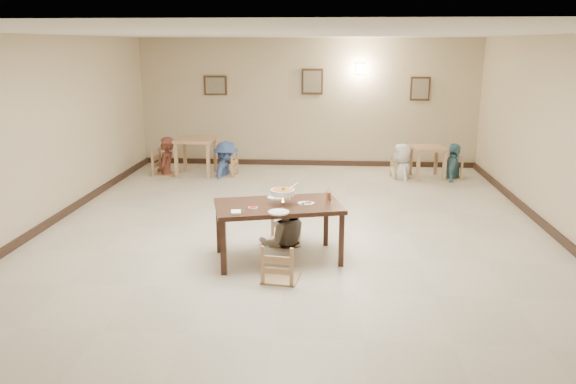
# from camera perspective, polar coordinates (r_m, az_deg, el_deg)

# --- Properties ---
(floor) EXTENTS (10.00, 10.00, 0.00)m
(floor) POSITION_cam_1_polar(r_m,az_deg,el_deg) (8.87, 0.67, -3.96)
(floor) COLOR beige
(floor) RESTS_ON ground
(ceiling) EXTENTS (10.00, 10.00, 0.00)m
(ceiling) POSITION_cam_1_polar(r_m,az_deg,el_deg) (8.40, 0.73, 15.81)
(ceiling) COLOR silver
(ceiling) RESTS_ON wall_back
(wall_back) EXTENTS (10.00, 0.00, 10.00)m
(wall_back) POSITION_cam_1_polar(r_m,az_deg,el_deg) (13.46, 2.03, 9.03)
(wall_back) COLOR #C2B08F
(wall_back) RESTS_ON floor
(wall_front) EXTENTS (10.00, 0.00, 10.00)m
(wall_front) POSITION_cam_1_polar(r_m,az_deg,el_deg) (3.68, -4.16, -6.81)
(wall_front) COLOR #C2B08F
(wall_front) RESTS_ON floor
(wall_left) EXTENTS (0.00, 10.00, 10.00)m
(wall_left) POSITION_cam_1_polar(r_m,az_deg,el_deg) (9.61, -23.95, 5.45)
(wall_left) COLOR #C2B08F
(wall_left) RESTS_ON floor
(wall_right) EXTENTS (0.00, 10.00, 10.00)m
(wall_right) POSITION_cam_1_polar(r_m,az_deg,el_deg) (9.18, 26.59, 4.77)
(wall_right) COLOR #C2B08F
(wall_right) RESTS_ON floor
(baseboard_back) EXTENTS (8.00, 0.06, 0.12)m
(baseboard_back) POSITION_cam_1_polar(r_m,az_deg,el_deg) (13.65, 1.97, 2.99)
(baseboard_back) COLOR black
(baseboard_back) RESTS_ON floor
(baseboard_left) EXTENTS (0.06, 10.00, 0.12)m
(baseboard_left) POSITION_cam_1_polar(r_m,az_deg,el_deg) (9.91, -22.94, -2.77)
(baseboard_left) COLOR black
(baseboard_left) RESTS_ON floor
(baseboard_right) EXTENTS (0.06, 10.00, 0.12)m
(baseboard_right) POSITION_cam_1_polar(r_m,az_deg,el_deg) (9.48, 25.42, -3.80)
(baseboard_right) COLOR black
(baseboard_right) RESTS_ON floor
(picture_a) EXTENTS (0.55, 0.04, 0.45)m
(picture_a) POSITION_cam_1_polar(r_m,az_deg,el_deg) (13.64, -7.40, 10.68)
(picture_a) COLOR #382515
(picture_a) RESTS_ON wall_back
(picture_b) EXTENTS (0.50, 0.04, 0.60)m
(picture_b) POSITION_cam_1_polar(r_m,az_deg,el_deg) (13.37, 2.48, 11.14)
(picture_b) COLOR #382515
(picture_b) RESTS_ON wall_back
(picture_c) EXTENTS (0.45, 0.04, 0.55)m
(picture_c) POSITION_cam_1_polar(r_m,az_deg,el_deg) (13.54, 13.28, 10.17)
(picture_c) COLOR #382515
(picture_c) RESTS_ON wall_back
(wall_sconce) EXTENTS (0.16, 0.05, 0.22)m
(wall_sconce) POSITION_cam_1_polar(r_m,az_deg,el_deg) (13.37, 7.33, 12.32)
(wall_sconce) COLOR #FFD88C
(wall_sconce) RESTS_ON wall_back
(main_table) EXTENTS (1.85, 1.33, 0.78)m
(main_table) POSITION_cam_1_polar(r_m,az_deg,el_deg) (7.52, -1.01, -1.84)
(main_table) COLOR #381F14
(main_table) RESTS_ON floor
(chair_far) EXTENTS (0.47, 0.47, 1.00)m
(chair_far) POSITION_cam_1_polar(r_m,az_deg,el_deg) (8.23, -0.32, -1.83)
(chair_far) COLOR tan
(chair_far) RESTS_ON floor
(chair_near) EXTENTS (0.44, 0.44, 0.93)m
(chair_near) POSITION_cam_1_polar(r_m,az_deg,el_deg) (6.94, -0.75, -5.33)
(chair_near) COLOR tan
(chair_near) RESTS_ON floor
(main_diner) EXTENTS (0.88, 0.77, 1.53)m
(main_diner) POSITION_cam_1_polar(r_m,az_deg,el_deg) (8.11, -0.46, -0.12)
(main_diner) COLOR gray
(main_diner) RESTS_ON floor
(curry_warmer) EXTENTS (0.36, 0.32, 0.29)m
(curry_warmer) POSITION_cam_1_polar(r_m,az_deg,el_deg) (7.44, -0.55, -0.04)
(curry_warmer) COLOR silver
(curry_warmer) RESTS_ON main_table
(rice_plate_far) EXTENTS (0.26, 0.26, 0.06)m
(rice_plate_far) POSITION_cam_1_polar(r_m,az_deg,el_deg) (7.78, -1.15, -0.55)
(rice_plate_far) COLOR white
(rice_plate_far) RESTS_ON main_table
(rice_plate_near) EXTENTS (0.27, 0.27, 0.06)m
(rice_plate_near) POSITION_cam_1_polar(r_m,az_deg,el_deg) (7.11, -0.96, -2.04)
(rice_plate_near) COLOR white
(rice_plate_near) RESTS_ON main_table
(fried_plate) EXTENTS (0.23, 0.23, 0.05)m
(fried_plate) POSITION_cam_1_polar(r_m,az_deg,el_deg) (7.50, 1.83, -1.12)
(fried_plate) COLOR white
(fried_plate) RESTS_ON main_table
(chili_dish) EXTENTS (0.12, 0.12, 0.02)m
(chili_dish) POSITION_cam_1_polar(r_m,az_deg,el_deg) (7.31, -3.59, -1.60)
(chili_dish) COLOR white
(chili_dish) RESTS_ON main_table
(napkin_cutlery) EXTENTS (0.17, 0.26, 0.03)m
(napkin_cutlery) POSITION_cam_1_polar(r_m,az_deg,el_deg) (7.12, -5.28, -2.06)
(napkin_cutlery) COLOR white
(napkin_cutlery) RESTS_ON main_table
(drink_glass) EXTENTS (0.07, 0.07, 0.14)m
(drink_glass) POSITION_cam_1_polar(r_m,az_deg,el_deg) (7.69, 4.12, -0.36)
(drink_glass) COLOR white
(drink_glass) RESTS_ON main_table
(bg_table_left) EXTENTS (0.84, 0.84, 0.83)m
(bg_table_left) POSITION_cam_1_polar(r_m,az_deg,el_deg) (12.67, -9.37, 4.77)
(bg_table_left) COLOR tan
(bg_table_left) RESTS_ON floor
(bg_table_right) EXTENTS (0.78, 0.78, 0.69)m
(bg_table_right) POSITION_cam_1_polar(r_m,az_deg,el_deg) (12.61, 14.03, 3.89)
(bg_table_right) COLOR tan
(bg_table_right) RESTS_ON floor
(bg_chair_ll) EXTENTS (0.50, 0.50, 1.07)m
(bg_chair_ll) POSITION_cam_1_polar(r_m,az_deg,el_deg) (12.83, -12.34, 4.06)
(bg_chair_ll) COLOR tan
(bg_chair_ll) RESTS_ON floor
(bg_chair_lr) EXTENTS (0.43, 0.43, 0.92)m
(bg_chair_lr) POSITION_cam_1_polar(r_m,az_deg,el_deg) (12.54, -6.32, 3.70)
(bg_chair_lr) COLOR tan
(bg_chair_lr) RESTS_ON floor
(bg_chair_rl) EXTENTS (0.41, 0.41, 0.86)m
(bg_chair_rl) POSITION_cam_1_polar(r_m,az_deg,el_deg) (12.50, 11.51, 3.33)
(bg_chair_rl) COLOR tan
(bg_chair_rl) RESTS_ON floor
(bg_chair_rr) EXTENTS (0.41, 0.41, 0.87)m
(bg_chair_rr) POSITION_cam_1_polar(r_m,az_deg,el_deg) (12.74, 16.47, 3.25)
(bg_chair_rr) COLOR tan
(bg_chair_rr) RESTS_ON floor
(bg_diner_a) EXTENTS (0.42, 0.63, 1.71)m
(bg_diner_a) POSITION_cam_1_polar(r_m,az_deg,el_deg) (12.78, -12.42, 5.46)
(bg_diner_a) COLOR brown
(bg_diner_a) RESTS_ON floor
(bg_diner_b) EXTENTS (0.68, 1.06, 1.55)m
(bg_diner_b) POSITION_cam_1_polar(r_m,az_deg,el_deg) (12.48, -6.37, 5.13)
(bg_diner_b) COLOR #3E588F
(bg_diner_b) RESTS_ON floor
(bg_diner_c) EXTENTS (0.63, 0.83, 1.53)m
(bg_diner_c) POSITION_cam_1_polar(r_m,az_deg,el_deg) (12.44, 11.59, 4.84)
(bg_diner_c) COLOR silver
(bg_diner_c) RESTS_ON floor
(bg_diner_d) EXTENTS (0.60, 0.98, 1.56)m
(bg_diner_d) POSITION_cam_1_polar(r_m,az_deg,el_deg) (12.68, 16.58, 4.78)
(bg_diner_d) COLOR teal
(bg_diner_d) RESTS_ON floor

